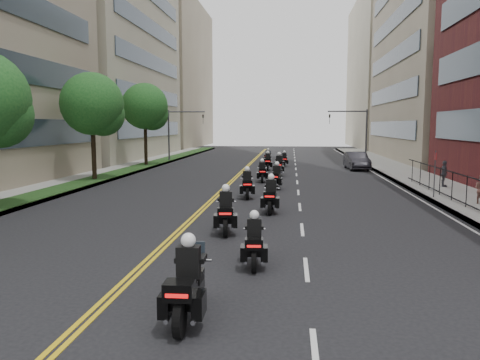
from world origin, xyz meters
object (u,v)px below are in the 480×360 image
(motorcycle_8, at_px, (268,162))
(motorcycle_6, at_px, (262,173))
(pedestrian_c, at_px, (444,174))
(motorcycle_9, at_px, (284,160))
(motorcycle_1, at_px, (254,244))
(motorcycle_5, at_px, (277,178))
(motorcycle_10, at_px, (268,157))
(motorcycle_3, at_px, (271,197))
(motorcycle_4, at_px, (247,186))
(parked_sedan, at_px, (357,161))
(motorcycle_0, at_px, (187,287))
(motorcycle_7, at_px, (279,166))
(motorcycle_2, at_px, (226,214))

(motorcycle_8, bearing_deg, motorcycle_6, -92.32)
(pedestrian_c, bearing_deg, motorcycle_9, 41.14)
(motorcycle_1, relative_size, motorcycle_6, 0.97)
(motorcycle_8, height_order, pedestrian_c, pedestrian_c)
(motorcycle_5, relative_size, motorcycle_10, 1.10)
(motorcycle_10, bearing_deg, motorcycle_3, -81.18)
(motorcycle_4, relative_size, motorcycle_8, 1.01)
(parked_sedan, bearing_deg, motorcycle_4, -118.91)
(motorcycle_9, bearing_deg, motorcycle_0, -95.68)
(motorcycle_7, relative_size, pedestrian_c, 1.53)
(motorcycle_2, bearing_deg, motorcycle_1, -77.79)
(motorcycle_4, height_order, motorcycle_5, motorcycle_4)
(motorcycle_2, xyz_separation_m, motorcycle_6, (0.40, 15.74, -0.07))
(motorcycle_9, bearing_deg, motorcycle_7, -95.49)
(motorcycle_0, xyz_separation_m, motorcycle_3, (1.18, 12.24, -0.02))
(motorcycle_8, relative_size, motorcycle_10, 1.10)
(motorcycle_5, xyz_separation_m, motorcycle_6, (-1.12, 3.51, -0.03))
(motorcycle_10, bearing_deg, pedestrian_c, -51.37)
(motorcycle_2, xyz_separation_m, motorcycle_7, (1.47, 20.04, 0.02))
(motorcycle_4, distance_m, motorcycle_10, 23.38)
(motorcycle_1, relative_size, pedestrian_c, 1.31)
(motorcycle_0, bearing_deg, motorcycle_10, 89.13)
(motorcycle_1, height_order, motorcycle_5, motorcycle_5)
(motorcycle_7, bearing_deg, motorcycle_1, -89.19)
(motorcycle_5, relative_size, parked_sedan, 0.49)
(motorcycle_8, xyz_separation_m, motorcycle_9, (1.41, 3.95, -0.08))
(motorcycle_2, xyz_separation_m, pedestrian_c, (11.97, 13.29, 0.26))
(motorcycle_4, distance_m, parked_sedan, 19.30)
(motorcycle_0, xyz_separation_m, pedestrian_c, (11.65, 21.27, 0.25))
(motorcycle_1, relative_size, parked_sedan, 0.45)
(motorcycle_1, height_order, motorcycle_4, motorcycle_4)
(motorcycle_5, distance_m, motorcycle_6, 3.69)
(motorcycle_0, xyz_separation_m, motorcycle_9, (1.45, 36.32, -0.12))
(motorcycle_0, xyz_separation_m, parked_sedan, (7.98, 33.79, 0.07))
(motorcycle_0, bearing_deg, motorcycle_5, 85.27)
(motorcycle_10, xyz_separation_m, parked_sedan, (8.30, -5.96, 0.17))
(motorcycle_9, distance_m, parked_sedan, 7.00)
(motorcycle_7, bearing_deg, motorcycle_9, 88.91)
(motorcycle_0, relative_size, motorcycle_2, 1.00)
(motorcycle_1, relative_size, motorcycle_8, 0.92)
(motorcycle_0, distance_m, pedestrian_c, 24.25)
(motorcycle_9, bearing_deg, motorcycle_10, 113.99)
(motorcycle_7, distance_m, motorcycle_8, 4.50)
(motorcycle_5, height_order, pedestrian_c, pedestrian_c)
(motorcycle_1, distance_m, motorcycle_10, 35.81)
(motorcycle_5, bearing_deg, motorcycle_3, -84.20)
(motorcycle_5, distance_m, pedestrian_c, 10.51)
(motorcycle_7, height_order, pedestrian_c, motorcycle_7)
(motorcycle_5, xyz_separation_m, motorcycle_7, (-0.05, 7.81, 0.05))
(motorcycle_5, height_order, motorcycle_10, motorcycle_5)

